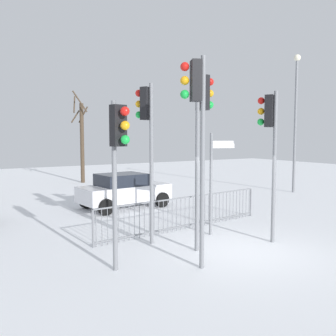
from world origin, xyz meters
TOP-DOWN VIEW (x-y plane):
  - ground_plane at (0.00, 0.00)m, footprint 60.00×60.00m
  - traffic_light_rear_right at (-1.82, -0.38)m, footprint 0.53×0.39m
  - traffic_light_foreground_left at (-1.80, 1.99)m, footprint 0.41×0.52m
  - traffic_light_foreground_right at (1.23, 0.29)m, footprint 0.41×0.52m
  - traffic_light_mid_right at (-3.41, 0.34)m, footprint 0.36×0.56m
  - traffic_light_rear_left at (-0.89, 0.68)m, footprint 0.57×0.33m
  - direction_sign_post at (0.33, 1.71)m, footprint 0.76×0.30m
  - pedestrian_guard_railing at (-0.02, 2.71)m, footprint 6.61×0.75m
  - car_white_mid at (-0.22, 7.05)m, footprint 3.95×2.25m
  - street_lamp at (9.51, 6.18)m, footprint 0.36×0.36m
  - bare_tree_left at (1.05, 16.30)m, footprint 1.18×1.36m

SIDE VIEW (x-z plane):
  - ground_plane at x=0.00m, z-range 0.00..0.00m
  - pedestrian_guard_railing at x=-0.02m, z-range 0.02..1.09m
  - car_white_mid at x=-0.22m, z-range 0.03..1.50m
  - direction_sign_post at x=0.33m, z-range 0.19..3.33m
  - traffic_light_mid_right at x=-3.41m, z-range 0.89..4.71m
  - bare_tree_left at x=1.05m, z-range -0.13..5.82m
  - traffic_light_foreground_right at x=1.23m, z-range 1.00..5.30m
  - traffic_light_foreground_left at x=-1.80m, z-range 1.05..5.54m
  - traffic_light_rear_left at x=-0.89m, z-range 1.09..5.81m
  - traffic_light_rear_right at x=-1.82m, z-range 1.11..5.93m
  - street_lamp at x=9.51m, z-range 0.77..8.15m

